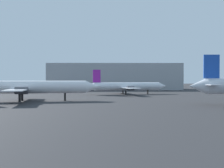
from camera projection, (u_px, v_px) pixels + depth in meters
airplane_distant at (25, 87)px, 57.59m from camera, size 31.60×21.32×9.01m
airplane_far_right at (127, 86)px, 84.51m from camera, size 26.78×21.43×7.77m
terminal_building at (114, 77)px, 129.32m from camera, size 61.12×23.79×12.09m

